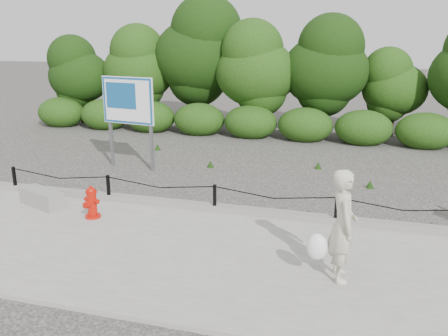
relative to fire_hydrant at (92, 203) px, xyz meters
name	(u,v)px	position (x,y,z in m)	size (l,w,h in m)	color
ground	(215,215)	(2.32, 1.00, -0.40)	(90.00, 90.00, 0.00)	#2D2B28
sidewalk	(181,254)	(2.32, -1.00, -0.36)	(14.00, 4.00, 0.08)	gray
curb	(215,208)	(2.32, 1.05, -0.25)	(14.00, 0.22, 0.14)	slate
chain_barrier	(215,195)	(2.32, 1.00, 0.05)	(10.06, 0.06, 0.60)	black
treeline	(285,65)	(2.35, 9.98, 2.14)	(20.09, 3.77, 5.04)	black
fire_hydrant	(92,203)	(0.00, 0.00, 0.00)	(0.39, 0.40, 0.68)	#B81106
pedestrian	(341,227)	(4.98, -1.18, 0.53)	(0.78, 0.72, 1.75)	beige
concrete_block	(42,198)	(-1.42, 0.30, -0.14)	(1.13, 0.40, 0.36)	gray
advertising_sign	(128,105)	(-1.02, 3.79, 1.42)	(1.61, 0.33, 2.58)	slate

